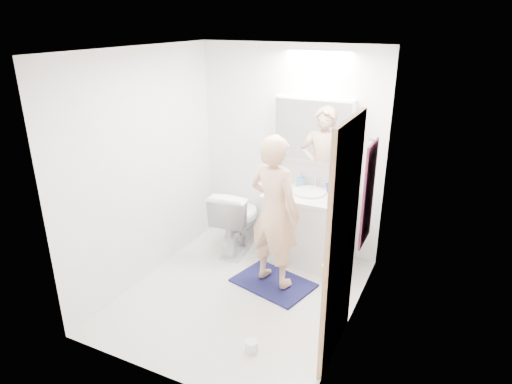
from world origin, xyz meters
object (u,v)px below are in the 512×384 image
Objects in this scene: medicine_cabinet at (313,130)px; soap_bottle_b at (301,180)px; person at (274,212)px; soap_bottle_a at (284,177)px; toilet_paper_roll at (251,346)px; toothbrush_cup at (330,188)px; vanity_cabinet at (307,229)px; toilet at (237,219)px.

medicine_cabinet is 5.07× the size of soap_bottle_b.
person is 0.82m from soap_bottle_a.
medicine_cabinet is 2.37m from toilet_paper_roll.
toothbrush_cup is at bearing -98.01° from person.
medicine_cabinet is 0.56× the size of person.
vanity_cabinet is 8.49× the size of toothbrush_cup.
toilet is (-0.84, -0.11, 0.01)m from vanity_cabinet.
toilet is at bearing -22.06° from person.
toilet is at bearing -172.19° from vanity_cabinet.
toothbrush_cup reaches higher than toilet_paper_roll.
toilet is 0.98m from person.
vanity_cabinet is 1.13m from medicine_cabinet.
soap_bottle_b reaches higher than vanity_cabinet.
toothbrush_cup reaches higher than toilet.
person is at bearing -112.46° from toothbrush_cup.
soap_bottle_b is at bearing 131.19° from vanity_cabinet.
vanity_cabinet is 4.45× the size of soap_bottle_a.
soap_bottle_a is (-0.22, 0.79, 0.08)m from person.
toothbrush_cup is at bearing 39.39° from vanity_cabinet.
medicine_cabinet reaches higher than toilet.
vanity_cabinet is 0.79m from person.
toilet_paper_roll is (0.16, -1.87, -1.45)m from medicine_cabinet.
soap_bottle_a is at bearing -171.50° from soap_bottle_b.
toilet_paper_roll is at bearing 114.84° from toilet.
medicine_cabinet is at bearing -164.40° from toilet.
soap_bottle_a reaches higher than soap_bottle_b.
toilet is 0.90m from soap_bottle_b.
toilet_paper_roll is (0.47, -1.81, -0.87)m from soap_bottle_a.
person reaches higher than soap_bottle_a.
toilet is 0.50× the size of person.
toothbrush_cup is (0.35, -0.02, -0.04)m from soap_bottle_b.
toilet_paper_roll is (0.95, -1.54, -0.35)m from toilet.
soap_bottle_a is 1.17× the size of soap_bottle_b.
medicine_cabinet is at bearing 15.61° from soap_bottle_b.
soap_bottle_b is 0.35m from toothbrush_cup.
toothbrush_cup reaches higher than vanity_cabinet.
toilet reaches higher than vanity_cabinet.
soap_bottle_b is (0.20, 0.03, -0.01)m from soap_bottle_a.
soap_bottle_a is 0.56m from toothbrush_cup.
vanity_cabinet is at bearing 93.86° from toilet_paper_roll.
soap_bottle_a is (0.48, 0.27, 0.52)m from toilet.
soap_bottle_b is at bearing 98.33° from toilet_paper_roll.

